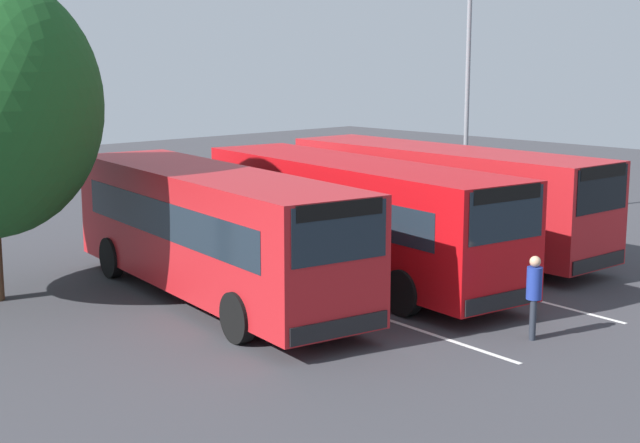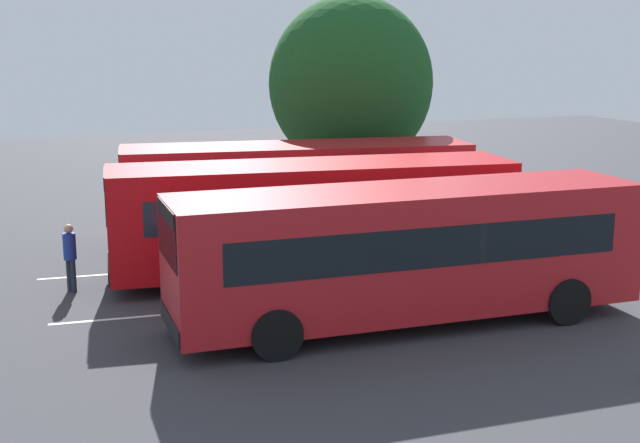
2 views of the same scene
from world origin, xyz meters
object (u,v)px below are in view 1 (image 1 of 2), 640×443
(bus_far_left, at_px, (212,229))
(pedestrian, at_px, (534,290))
(bus_center_left, at_px, (355,215))
(bus_center_right, at_px, (443,195))
(street_lamp, at_px, (465,82))

(bus_far_left, height_order, pedestrian, bus_far_left)
(bus_far_left, distance_m, bus_center_left, 4.00)
(bus_center_left, distance_m, bus_center_right, 4.36)
(bus_far_left, relative_size, pedestrian, 6.21)
(bus_center_left, xyz_separation_m, bus_center_right, (-0.62, 4.31, 0.00))
(bus_far_left, distance_m, street_lamp, 13.14)
(bus_center_right, bearing_deg, street_lamp, 124.38)
(bus_center_right, relative_size, pedestrian, 6.12)
(bus_far_left, relative_size, street_lamp, 1.29)
(pedestrian, distance_m, street_lamp, 14.04)
(bus_center_left, distance_m, pedestrian, 6.27)
(bus_center_left, relative_size, bus_center_right, 1.01)
(bus_far_left, bearing_deg, bus_center_right, 96.67)
(bus_center_left, height_order, bus_center_right, same)
(street_lamp, bearing_deg, bus_center_right, 14.50)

